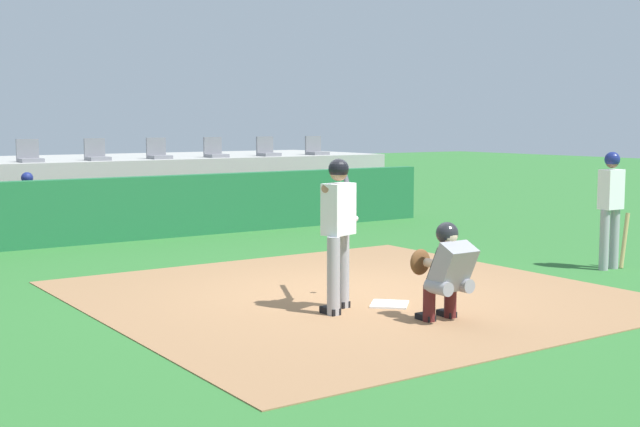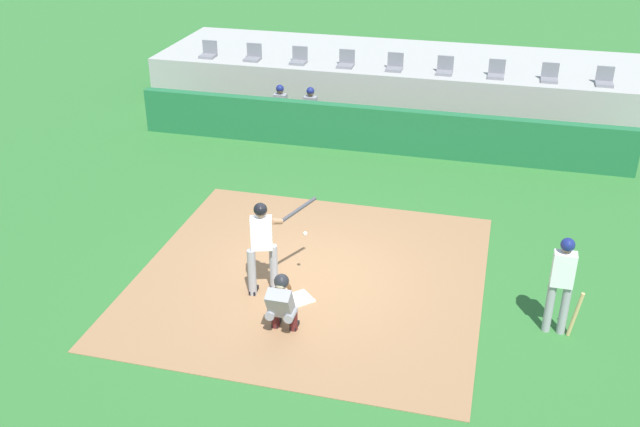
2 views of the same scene
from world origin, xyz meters
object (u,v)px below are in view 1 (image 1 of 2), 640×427
object	(u,v)px
stadium_seat_7	(267,151)
on_deck_batter	(611,202)
dugout_player_1	(30,206)
stadium_seat_4	(97,154)
stadium_seat_6	(215,152)
stadium_seat_8	(316,149)
stadium_seat_5	(158,153)
home_plate	(389,304)
batter_at_plate	(339,224)
catcher_crouched	(445,268)
stadium_seat_3	(29,156)

from	to	relation	value
stadium_seat_7	on_deck_batter	bearing A→B (deg)	-89.60
dugout_player_1	stadium_seat_4	distance (m)	2.99
stadium_seat_4	stadium_seat_6	distance (m)	2.89
stadium_seat_6	stadium_seat_7	xyz separation A→B (m)	(1.44, 0.00, 0.00)
stadium_seat_6	stadium_seat_8	bearing A→B (deg)	0.00
dugout_player_1	stadium_seat_8	distance (m)	8.11
stadium_seat_5	dugout_player_1	bearing A→B (deg)	-149.58
dugout_player_1	stadium_seat_5	distance (m)	4.11
home_plate	on_deck_batter	size ratio (longest dim) A/B	0.25
batter_at_plate	stadium_seat_6	world-z (taller)	stadium_seat_6
catcher_crouched	dugout_player_1	bearing A→B (deg)	102.43
stadium_seat_4	stadium_seat_8	bearing A→B (deg)	0.00
stadium_seat_7	stadium_seat_6	bearing A→B (deg)	180.00
home_plate	stadium_seat_5	bearing A→B (deg)	81.92
stadium_seat_8	home_plate	bearing A→B (deg)	-119.58
batter_at_plate	on_deck_batter	distance (m)	5.08
on_deck_batter	dugout_player_1	bearing A→B (deg)	128.79
stadium_seat_3	home_plate	bearing A→B (deg)	-81.92
batter_at_plate	stadium_seat_4	world-z (taller)	stadium_seat_4
stadium_seat_3	stadium_seat_8	xyz separation A→B (m)	(7.22, 0.00, 0.00)
batter_at_plate	stadium_seat_5	xyz separation A→B (m)	(2.12, 10.07, 0.50)
stadium_seat_6	dugout_player_1	bearing A→B (deg)	-157.49
batter_at_plate	stadium_seat_4	size ratio (longest dim) A/B	3.76
stadium_seat_5	stadium_seat_6	bearing A→B (deg)	0.00
batter_at_plate	stadium_seat_6	size ratio (longest dim) A/B	3.76
batter_at_plate	stadium_seat_8	bearing A→B (deg)	57.32
dugout_player_1	stadium_seat_5	world-z (taller)	stadium_seat_5
on_deck_batter	home_plate	bearing A→B (deg)	-178.01
catcher_crouched	stadium_seat_8	size ratio (longest dim) A/B	4.13
on_deck_batter	stadium_seat_6	size ratio (longest dim) A/B	3.72
stadium_seat_6	stadium_seat_8	world-z (taller)	same
catcher_crouched	stadium_seat_8	xyz separation A→B (m)	(5.79, 11.17, 0.93)
stadium_seat_8	stadium_seat_5	bearing A→B (deg)	180.00
home_plate	batter_at_plate	bearing A→B (deg)	170.50
stadium_seat_3	stadium_seat_7	bearing A→B (deg)	0.00
stadium_seat_4	stadium_seat_5	bearing A→B (deg)	0.00
catcher_crouched	stadium_seat_4	bearing A→B (deg)	89.96
dugout_player_1	stadium_seat_7	size ratio (longest dim) A/B	2.71
on_deck_batter	catcher_crouched	bearing A→B (deg)	-165.50
batter_at_plate	stadium_seat_6	bearing A→B (deg)	70.48
dugout_player_1	batter_at_plate	bearing A→B (deg)	-80.52
dugout_player_1	stadium_seat_6	distance (m)	5.38
stadium_seat_3	stadium_seat_8	world-z (taller)	same
home_plate	stadium_seat_4	world-z (taller)	stadium_seat_4
dugout_player_1	stadium_seat_5	xyz separation A→B (m)	(3.47, 2.03, 0.86)
on_deck_batter	stadium_seat_3	size ratio (longest dim) A/B	3.72
catcher_crouched	stadium_seat_3	xyz separation A→B (m)	(-1.44, 11.17, 0.93)
batter_at_plate	stadium_seat_6	distance (m)	10.69
on_deck_batter	dugout_player_1	world-z (taller)	on_deck_batter
batter_at_plate	dugout_player_1	size ratio (longest dim) A/B	1.39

